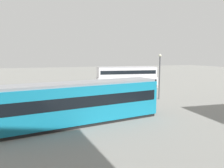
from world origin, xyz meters
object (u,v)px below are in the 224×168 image
object	(u,v)px
pedestrian_crossing	(144,96)
tram_yellow	(81,102)
street_lamp	(160,73)
pedestrian_near_railing	(89,98)
double_decker_bus	(127,78)
info_sign	(73,91)

from	to	relation	value
pedestrian_crossing	tram_yellow	bearing A→B (deg)	30.32
street_lamp	pedestrian_near_railing	bearing A→B (deg)	4.12
double_decker_bus	pedestrian_near_railing	distance (m)	13.17
pedestrian_near_railing	pedestrian_crossing	xyz separation A→B (m)	(-6.49, 0.97, 0.04)
pedestrian_crossing	street_lamp	distance (m)	4.32
pedestrian_near_railing	info_sign	bearing A→B (deg)	-25.75
info_sign	double_decker_bus	bearing A→B (deg)	-139.81
pedestrian_crossing	street_lamp	size ratio (longest dim) A/B	0.28
info_sign	pedestrian_crossing	bearing A→B (deg)	167.69
pedestrian_near_railing	tram_yellow	bearing A→B (deg)	70.76
pedestrian_near_railing	pedestrian_crossing	world-z (taller)	pedestrian_crossing
double_decker_bus	pedestrian_crossing	size ratio (longest dim) A/B	6.24
info_sign	street_lamp	world-z (taller)	street_lamp
tram_yellow	pedestrian_crossing	bearing A→B (deg)	-149.68
info_sign	pedestrian_near_railing	bearing A→B (deg)	154.25
pedestrian_near_railing	pedestrian_crossing	size ratio (longest dim) A/B	0.96
double_decker_bus	tram_yellow	xyz separation A→B (m)	(10.92, 15.70, -0.13)
pedestrian_crossing	street_lamp	xyz separation A→B (m)	(-3.08, -1.66, 2.54)
double_decker_bus	street_lamp	world-z (taller)	street_lamp
tram_yellow	street_lamp	bearing A→B (deg)	-150.21
double_decker_bus	pedestrian_crossing	bearing A→B (deg)	77.64
tram_yellow	pedestrian_near_railing	size ratio (longest dim) A/B	8.83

